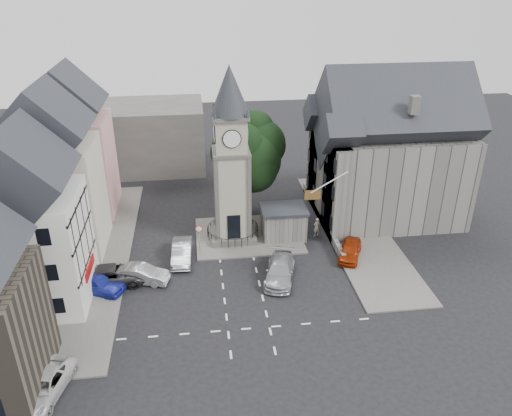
{
  "coord_description": "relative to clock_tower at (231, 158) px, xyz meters",
  "views": [
    {
      "loc": [
        -3.05,
        -33.71,
        23.68
      ],
      "look_at": [
        1.85,
        5.0,
        4.46
      ],
      "focal_mm": 35.0,
      "sensor_mm": 36.0,
      "label": 1
    }
  ],
  "objects": [
    {
      "name": "terrace_pink",
      "position": [
        -15.5,
        8.01,
        -1.54
      ],
      "size": [
        8.1,
        7.6,
        12.8
      ],
      "color": "#D69593",
      "rests_on": "ground"
    },
    {
      "name": "clock_tower",
      "position": [
        0.0,
        0.0,
        0.0
      ],
      "size": [
        4.86,
        4.86,
        16.25
      ],
      "color": "#4C4944",
      "rests_on": "ground"
    },
    {
      "name": "terrace_tudor",
      "position": [
        -15.5,
        -7.99,
        -1.93
      ],
      "size": [
        8.1,
        7.6,
        12.0
      ],
      "color": "silver",
      "rests_on": "ground"
    },
    {
      "name": "van_sw_white",
      "position": [
        -13.0,
        -17.99,
        -7.42
      ],
      "size": [
        3.53,
        5.44,
        1.39
      ],
      "primitive_type": "imported",
      "rotation": [
        0.0,
        0.0,
        -0.26
      ],
      "color": "silver",
      "rests_on": "ground"
    },
    {
      "name": "stone_shelter",
      "position": [
        4.8,
        -0.49,
        -6.57
      ],
      "size": [
        4.3,
        3.3,
        3.08
      ],
      "color": "#5C5A55",
      "rests_on": "ground"
    },
    {
      "name": "warning_sign_post",
      "position": [
        -3.2,
        -2.56,
        -6.09
      ],
      "size": [
        0.7,
        0.19,
        2.85
      ],
      "color": "black",
      "rests_on": "ground"
    },
    {
      "name": "car_west_silver",
      "position": [
        -8.06,
        -6.51,
        -7.38
      ],
      "size": [
        4.73,
        2.74,
        1.47
      ],
      "primitive_type": "imported",
      "rotation": [
        0.0,
        0.0,
        1.29
      ],
      "color": "#999CA1",
      "rests_on": "ground"
    },
    {
      "name": "east_building",
      "position": [
        15.59,
        3.01,
        -1.86
      ],
      "size": [
        14.4,
        11.4,
        12.6
      ],
      "color": "#5C5A55",
      "rests_on": "ground"
    },
    {
      "name": "road_markings",
      "position": [
        0.0,
        -13.49,
        -8.12
      ],
      "size": [
        20.0,
        8.0,
        0.01
      ],
      "primitive_type": "cube",
      "color": "silver",
      "rests_on": "ground"
    },
    {
      "name": "pavement_west",
      "position": [
        -12.5,
        -1.99,
        -8.05
      ],
      "size": [
        6.0,
        30.0,
        0.14
      ],
      "primitive_type": "cube",
      "color": "#595651",
      "rests_on": "ground"
    },
    {
      "name": "pavement_east",
      "position": [
        12.0,
        0.01,
        -8.05
      ],
      "size": [
        6.0,
        26.0,
        0.14
      ],
      "primitive_type": "cube",
      "color": "#595651",
      "rests_on": "ground"
    },
    {
      "name": "car_east_red",
      "position": [
        10.05,
        -4.99,
        -7.39
      ],
      "size": [
        3.33,
        4.61,
        1.46
      ],
      "primitive_type": "imported",
      "rotation": [
        0.0,
        0.0,
        -0.43
      ],
      "color": "#9B2908",
      "rests_on": "ground"
    },
    {
      "name": "town_tree",
      "position": [
        2.0,
        5.01,
        -1.15
      ],
      "size": [
        7.2,
        7.2,
        10.8
      ],
      "color": "black",
      "rests_on": "ground"
    },
    {
      "name": "car_island_east",
      "position": [
        3.28,
        -7.49,
        -7.33
      ],
      "size": [
        3.6,
        5.86,
        1.59
      ],
      "primitive_type": "imported",
      "rotation": [
        0.0,
        0.0,
        -0.27
      ],
      "color": "#A6A8AE",
      "rests_on": "ground"
    },
    {
      "name": "ground",
      "position": [
        0.0,
        -7.99,
        -8.12
      ],
      "size": [
        120.0,
        120.0,
        0.0
      ],
      "primitive_type": "plane",
      "color": "black",
      "rests_on": "ground"
    },
    {
      "name": "central_island",
      "position": [
        1.5,
        0.01,
        -8.04
      ],
      "size": [
        10.0,
        8.0,
        0.16
      ],
      "primitive_type": "cube",
      "color": "#595651",
      "rests_on": "ground"
    },
    {
      "name": "pedestrian",
      "position": [
        8.0,
        -0.71,
        -7.18
      ],
      "size": [
        0.81,
        0.67,
        1.89
      ],
      "primitive_type": "imported",
      "rotation": [
        0.0,
        0.0,
        3.51
      ],
      "color": "#BAAB9A",
      "rests_on": "ground"
    },
    {
      "name": "east_boundary_wall",
      "position": [
        9.2,
        2.01,
        -7.67
      ],
      "size": [
        0.4,
        16.0,
        0.9
      ],
      "primitive_type": "cube",
      "color": "#5C5A55",
      "rests_on": "ground"
    },
    {
      "name": "terrace_cream",
      "position": [
        -15.5,
        0.01,
        -1.54
      ],
      "size": [
        8.1,
        7.6,
        12.8
      ],
      "color": "beige",
      "rests_on": "ground"
    },
    {
      "name": "car_west_blue",
      "position": [
        -11.5,
        -7.47,
        -7.34
      ],
      "size": [
        4.94,
        3.61,
        1.56
      ],
      "primitive_type": "imported",
      "rotation": [
        0.0,
        0.0,
        1.13
      ],
      "color": "#1C279B",
      "rests_on": "ground"
    },
    {
      "name": "flagpole",
      "position": [
        8.0,
        -3.99,
        -1.12
      ],
      "size": [
        3.68,
        0.1,
        2.74
      ],
      "color": "white",
      "rests_on": "ground"
    },
    {
      "name": "backdrop_west",
      "position": [
        -12.0,
        20.01,
        -4.12
      ],
      "size": [
        20.0,
        10.0,
        8.0
      ],
      "primitive_type": "cube",
      "color": "#4C4944",
      "rests_on": "ground"
    },
    {
      "name": "car_west_grey",
      "position": [
        -10.31,
        -6.4,
        -7.33
      ],
      "size": [
        5.78,
        2.79,
        1.59
      ],
      "primitive_type": "imported",
      "rotation": [
        0.0,
        0.0,
        1.6
      ],
      "color": "#2D2C2F",
      "rests_on": "ground"
    },
    {
      "name": "car_island_silver",
      "position": [
        -4.81,
        -3.49,
        -7.34
      ],
      "size": [
        1.84,
        4.79,
        1.56
      ],
      "primitive_type": "imported",
      "rotation": [
        0.0,
        0.0,
        -0.04
      ],
      "color": "#9D9FA5",
      "rests_on": "ground"
    }
  ]
}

